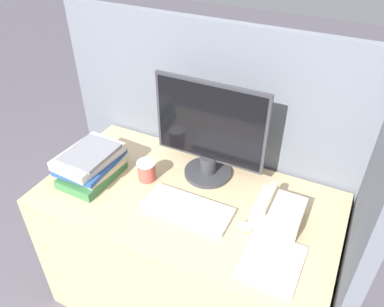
# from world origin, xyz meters

# --- Properties ---
(cubicle_panel_rear) EXTENTS (1.71, 0.04, 1.42)m
(cubicle_panel_rear) POSITION_xyz_m (0.00, 0.73, 0.71)
(cubicle_panel_rear) COLOR slate
(cubicle_panel_rear) RESTS_ON ground_plane
(cubicle_panel_right) EXTENTS (0.04, 0.76, 1.42)m
(cubicle_panel_right) POSITION_xyz_m (0.69, 0.38, 0.71)
(cubicle_panel_right) COLOR slate
(cubicle_panel_right) RESTS_ON ground_plane
(desk) EXTENTS (1.31, 0.70, 0.76)m
(desk) POSITION_xyz_m (0.00, 0.35, 0.38)
(desk) COLOR tan
(desk) RESTS_ON ground_plane
(monitor) EXTENTS (0.52, 0.22, 0.47)m
(monitor) POSITION_xyz_m (0.01, 0.54, 0.98)
(monitor) COLOR #333338
(monitor) RESTS_ON desk
(keyboard) EXTENTS (0.37, 0.16, 0.02)m
(keyboard) POSITION_xyz_m (0.04, 0.28, 0.77)
(keyboard) COLOR silver
(keyboard) RESTS_ON desk
(mouse) EXTENTS (0.06, 0.05, 0.03)m
(mouse) POSITION_xyz_m (0.29, 0.28, 0.78)
(mouse) COLOR silver
(mouse) RESTS_ON desk
(coffee_cup) EXTENTS (0.09, 0.09, 0.10)m
(coffee_cup) POSITION_xyz_m (-0.22, 0.38, 0.81)
(coffee_cup) COLOR #BF4C3F
(coffee_cup) RESTS_ON desk
(book_stack) EXTENTS (0.24, 0.31, 0.15)m
(book_stack) POSITION_xyz_m (-0.46, 0.28, 0.83)
(book_stack) COLOR #38723F
(book_stack) RESTS_ON desk
(desk_telephone) EXTENTS (0.19, 0.19, 0.12)m
(desk_telephone) POSITION_xyz_m (0.39, 0.39, 0.81)
(desk_telephone) COLOR beige
(desk_telephone) RESTS_ON desk
(paper_pile) EXTENTS (0.21, 0.24, 0.01)m
(paper_pile) POSITION_xyz_m (0.43, 0.18, 0.77)
(paper_pile) COLOR white
(paper_pile) RESTS_ON desk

